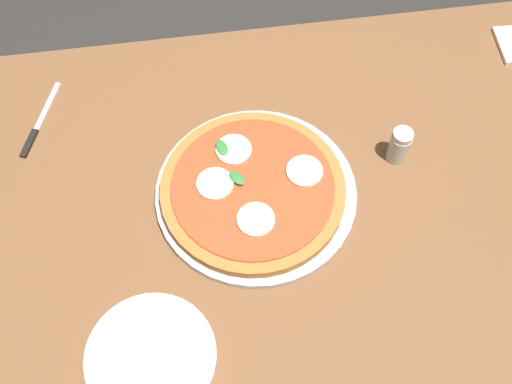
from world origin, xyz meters
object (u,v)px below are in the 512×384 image
object	(u,v)px
serving_tray	(256,193)
plate_white	(151,357)
dining_table	(276,248)
pizza	(253,189)
pepper_shaker	(399,145)
knife	(36,129)

from	to	relation	value
serving_tray	plate_white	world-z (taller)	plate_white
serving_tray	dining_table	bearing A→B (deg)	-62.98
dining_table	pizza	xyz separation A→B (m)	(-0.03, 0.05, 0.12)
serving_tray	pepper_shaker	xyz separation A→B (m)	(0.24, 0.04, 0.03)
dining_table	pepper_shaker	distance (m)	0.27
knife	dining_table	bearing A→B (deg)	-31.77
dining_table	serving_tray	size ratio (longest dim) A/B	4.50
serving_tray	knife	bearing A→B (deg)	152.70
serving_tray	pepper_shaker	world-z (taller)	pepper_shaker
pizza	plate_white	xyz separation A→B (m)	(-0.18, -0.24, -0.02)
knife	pepper_shaker	world-z (taller)	pepper_shaker
plate_white	pepper_shaker	size ratio (longest dim) A/B	2.71
plate_white	knife	xyz separation A→B (m)	(-0.17, 0.43, -0.00)
pizza	pepper_shaker	xyz separation A→B (m)	(0.25, 0.04, 0.01)
pizza	plate_white	size ratio (longest dim) A/B	1.59
knife	pepper_shaker	distance (m)	0.62
dining_table	serving_tray	xyz separation A→B (m)	(-0.03, 0.05, 0.11)
dining_table	serving_tray	world-z (taller)	serving_tray
pizza	knife	xyz separation A→B (m)	(-0.35, 0.19, -0.02)
pizza	pepper_shaker	size ratio (longest dim) A/B	4.31
dining_table	pepper_shaker	world-z (taller)	pepper_shaker
plate_white	pizza	bearing A→B (deg)	53.26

